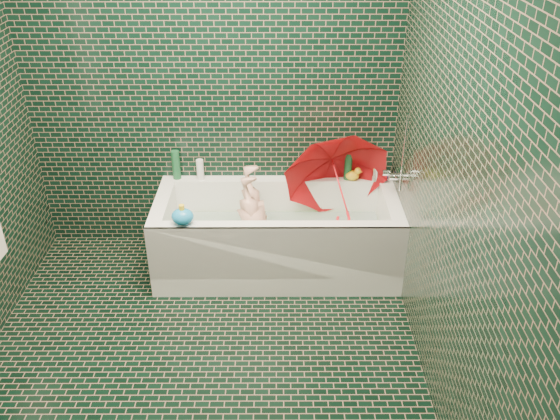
{
  "coord_description": "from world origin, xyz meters",
  "views": [
    {
      "loc": [
        0.46,
        -2.55,
        2.54
      ],
      "look_at": [
        0.47,
        0.82,
        0.59
      ],
      "focal_mm": 38.0,
      "sensor_mm": 36.0,
      "label": 1
    }
  ],
  "objects_px": {
    "umbrella": "(340,188)",
    "child": "(258,232)",
    "bath_toy": "(182,216)",
    "rubber_duck": "(353,175)",
    "bathtub": "(277,242)"
  },
  "relations": [
    {
      "from": "child",
      "to": "bath_toy",
      "type": "bearing_deg",
      "value": -52.37
    },
    {
      "from": "umbrella",
      "to": "child",
      "type": "bearing_deg",
      "value": -176.38
    },
    {
      "from": "bathtub",
      "to": "child",
      "type": "distance_m",
      "value": 0.17
    },
    {
      "from": "umbrella",
      "to": "bath_toy",
      "type": "distance_m",
      "value": 1.11
    },
    {
      "from": "rubber_duck",
      "to": "umbrella",
      "type": "bearing_deg",
      "value": -92.09
    },
    {
      "from": "bathtub",
      "to": "umbrella",
      "type": "height_order",
      "value": "umbrella"
    },
    {
      "from": "child",
      "to": "rubber_duck",
      "type": "bearing_deg",
      "value": 122.43
    },
    {
      "from": "child",
      "to": "rubber_duck",
      "type": "relative_size",
      "value": 6.98
    },
    {
      "from": "child",
      "to": "bath_toy",
      "type": "distance_m",
      "value": 0.63
    },
    {
      "from": "bathtub",
      "to": "rubber_duck",
      "type": "xyz_separation_m",
      "value": [
        0.56,
        0.31,
        0.39
      ]
    },
    {
      "from": "rubber_duck",
      "to": "bath_toy",
      "type": "distance_m",
      "value": 1.32
    },
    {
      "from": "bathtub",
      "to": "umbrella",
      "type": "relative_size",
      "value": 2.34
    },
    {
      "from": "bathtub",
      "to": "child",
      "type": "height_order",
      "value": "bathtub"
    },
    {
      "from": "rubber_duck",
      "to": "bath_toy",
      "type": "height_order",
      "value": "bath_toy"
    },
    {
      "from": "rubber_duck",
      "to": "bath_toy",
      "type": "relative_size",
      "value": 0.8
    }
  ]
}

